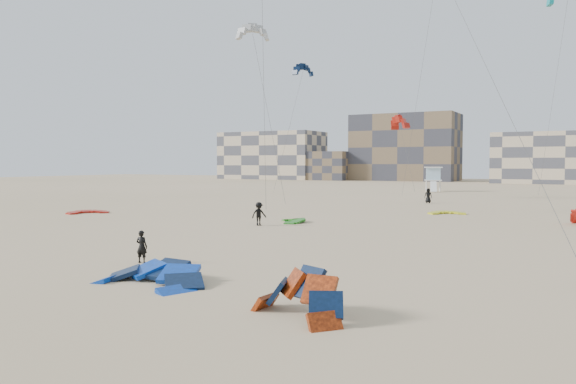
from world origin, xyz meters
The scene contains 17 objects.
ground centered at (0.00, 0.00, 0.00)m, with size 320.00×320.00×0.00m, color #CCAD88.
kite_ground_blue centered at (-0.07, 0.07, 0.00)m, with size 5.00×5.05×1.48m, color #043CC6, non-canonical shape.
kite_ground_orange centered at (7.48, -1.36, 0.00)m, with size 3.53×2.56×2.43m, color #D54310, non-canonical shape.
kite_ground_red centered at (-27.24, 21.24, 0.00)m, with size 3.43×3.64×0.43m, color #B7170A, non-canonical shape.
kite_ground_green centered at (-6.02, 23.50, 0.00)m, with size 2.87×3.02×0.61m, color #258520, non-canonical shape.
kite_ground_yellow centered at (3.42, 37.06, 0.00)m, with size 3.13×3.29×0.40m, color #C4CF13, non-canonical shape.
kitesurfer_main centered at (-3.65, 3.51, 0.80)m, with size 0.58×0.38×1.60m, color black.
kitesurfer_c centered at (-7.17, 20.15, 0.91)m, with size 1.18×0.68×1.82m, color black.
kitesurfer_e centered at (-1.91, 50.72, 0.89)m, with size 0.87×0.57×1.79m, color black.
kite_fly_grey centered at (-13.71, 29.72, 17.37)m, with size 5.98×4.34×17.57m.
kite_fly_navy centered at (-19.17, 51.13, 17.25)m, with size 4.06×6.55×17.29m.
kite_fly_red centered at (-8.03, 58.62, 10.27)m, with size 5.41×5.23×10.72m.
lifeguard_tower_far centered at (-8.43, 78.97, 2.07)m, with size 3.64×6.10×4.18m.
condo_west_a centered at (-70.00, 130.00, 7.00)m, with size 30.00×15.00×14.00m, color beige.
condo_west_b centered at (-30.00, 134.00, 9.00)m, with size 28.00×14.00×18.00m, color brown.
condo_mid centered at (10.00, 130.00, 6.00)m, with size 32.00×16.00×12.00m, color beige.
condo_fill_left centered at (-50.00, 128.00, 4.00)m, with size 12.00×10.00×8.00m, color brown.
Camera 1 is at (15.59, -16.89, 4.89)m, focal length 35.00 mm.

